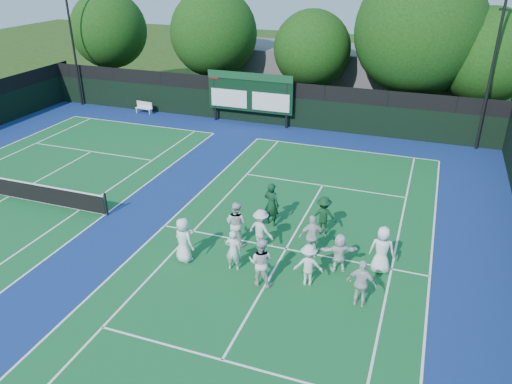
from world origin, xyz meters
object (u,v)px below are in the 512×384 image
(tennis_net, at_px, (8,187))
(scoreboard, at_px, (250,93))
(bench, at_px, (144,107))
(coach_left, at_px, (272,204))

(tennis_net, bearing_deg, scoreboard, 64.40)
(tennis_net, bearing_deg, bench, 94.81)
(scoreboard, relative_size, bench, 4.37)
(bench, distance_m, coach_left, 18.90)
(tennis_net, xyz_separation_m, bench, (-1.21, 14.36, -0.04))
(coach_left, bearing_deg, bench, -27.64)
(tennis_net, bearing_deg, coach_left, 7.58)
(tennis_net, height_order, bench, tennis_net)
(scoreboard, bearing_deg, bench, -178.43)
(tennis_net, relative_size, bench, 8.23)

